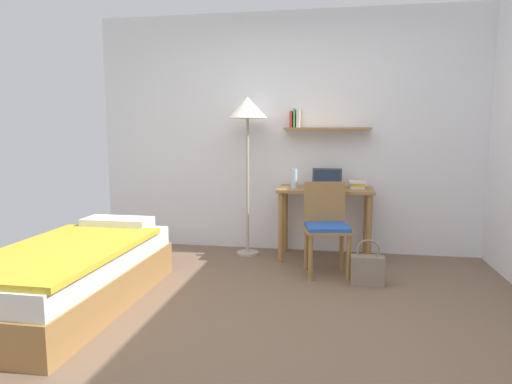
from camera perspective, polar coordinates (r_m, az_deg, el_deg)
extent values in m
plane|color=brown|center=(3.21, 1.14, -16.50)|extent=(5.28, 5.28, 0.00)
cube|color=white|center=(4.94, 4.82, 7.45)|extent=(4.40, 0.05, 2.60)
cube|color=#9E703D|center=(4.79, 9.09, 8.03)|extent=(0.91, 0.22, 0.02)
cube|color=#D13D38|center=(4.85, 4.55, 9.27)|extent=(0.03, 0.13, 0.18)
cube|color=#4CA856|center=(4.84, 4.98, 9.40)|extent=(0.02, 0.14, 0.20)
cube|color=silver|center=(4.83, 5.47, 9.41)|extent=(0.04, 0.15, 0.20)
cube|color=#9E703D|center=(3.74, -22.34, -11.26)|extent=(0.87, 1.89, 0.28)
cube|color=silver|center=(3.68, -22.51, -8.00)|extent=(0.83, 1.83, 0.16)
cube|color=gold|center=(3.56, -23.58, -6.90)|extent=(0.88, 1.55, 0.04)
cube|color=white|center=(4.27, -17.30, -3.85)|extent=(0.61, 0.28, 0.10)
cube|color=#9E703D|center=(4.64, 8.88, 0.32)|extent=(0.96, 0.51, 0.03)
cylinder|color=#9E703D|center=(4.52, 3.20, -4.58)|extent=(0.06, 0.06, 0.72)
cylinder|color=#9E703D|center=(4.51, 14.28, -4.85)|extent=(0.06, 0.06, 0.72)
cylinder|color=#9E703D|center=(4.93, 3.78, -3.57)|extent=(0.06, 0.06, 0.72)
cylinder|color=#9E703D|center=(4.91, 13.93, -3.81)|extent=(0.06, 0.06, 0.72)
cube|color=#9E703D|center=(4.16, 9.10, -4.83)|extent=(0.47, 0.46, 0.03)
cube|color=blue|center=(4.15, 9.11, -4.43)|extent=(0.44, 0.43, 0.04)
cube|color=#9E703D|center=(4.29, 8.78, -1.22)|extent=(0.39, 0.11, 0.38)
cylinder|color=#9E703D|center=(4.03, 7.00, -8.39)|extent=(0.04, 0.04, 0.41)
cylinder|color=#9E703D|center=(4.09, 11.79, -8.26)|extent=(0.04, 0.04, 0.41)
cylinder|color=#9E703D|center=(4.34, 6.46, -7.20)|extent=(0.04, 0.04, 0.41)
cylinder|color=#9E703D|center=(4.40, 10.90, -7.11)|extent=(0.04, 0.04, 0.41)
cylinder|color=#B2A893|center=(4.88, -1.06, -7.82)|extent=(0.24, 0.24, 0.02)
cylinder|color=#B2A893|center=(4.74, -1.09, 0.72)|extent=(0.03, 0.03, 1.44)
cone|color=silver|center=(4.71, -1.11, 10.77)|extent=(0.42, 0.42, 0.22)
cube|color=#2D2D33|center=(4.65, 9.06, 0.59)|extent=(0.31, 0.21, 0.01)
cube|color=#2D2D33|center=(4.70, 9.10, 1.86)|extent=(0.31, 0.08, 0.19)
cube|color=black|center=(4.70, 9.10, 1.84)|extent=(0.27, 0.07, 0.15)
cylinder|color=silver|center=(4.58, 4.91, 1.74)|extent=(0.06, 0.06, 0.20)
cube|color=silver|center=(4.69, 12.82, 0.64)|extent=(0.15, 0.19, 0.03)
cube|color=gold|center=(4.68, 12.82, 0.96)|extent=(0.15, 0.19, 0.03)
cube|color=silver|center=(4.68, 12.80, 1.26)|extent=(0.19, 0.21, 0.02)
cube|color=gray|center=(4.02, 14.09, -9.74)|extent=(0.28, 0.12, 0.26)
torus|color=gray|center=(3.97, 14.17, -7.28)|extent=(0.20, 0.02, 0.20)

